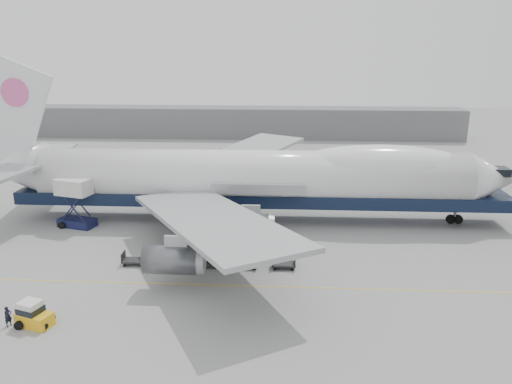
# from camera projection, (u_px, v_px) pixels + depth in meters

# --- Properties ---
(ground) EXTENTS (260.00, 260.00, 0.00)m
(ground) POSITION_uv_depth(u_px,v_px,m) (245.00, 259.00, 51.43)
(ground) COLOR gray
(ground) RESTS_ON ground
(apron_line) EXTENTS (60.00, 0.15, 0.01)m
(apron_line) POSITION_uv_depth(u_px,v_px,m) (240.00, 286.00, 45.69)
(apron_line) COLOR gold
(apron_line) RESTS_ON ground
(hangar) EXTENTS (110.00, 8.00, 7.00)m
(hangar) POSITION_uv_depth(u_px,v_px,m) (225.00, 122.00, 117.95)
(hangar) COLOR slate
(hangar) RESTS_ON ground
(airliner) EXTENTS (67.00, 55.30, 19.98)m
(airliner) POSITION_uv_depth(u_px,v_px,m) (257.00, 177.00, 61.28)
(airliner) COLOR white
(airliner) RESTS_ON ground
(catering_truck) EXTENTS (4.82, 3.87, 5.97)m
(catering_truck) POSITION_uv_depth(u_px,v_px,m) (75.00, 199.00, 59.66)
(catering_truck) COLOR #161B43
(catering_truck) RESTS_ON ground
(baggage_tug) EXTENTS (3.08, 2.27, 2.02)m
(baggage_tug) POSITION_uv_depth(u_px,v_px,m) (33.00, 315.00, 39.08)
(baggage_tug) COLOR yellow
(baggage_tug) RESTS_ON ground
(ground_worker) EXTENTS (0.64, 0.72, 1.67)m
(ground_worker) POSITION_uv_depth(u_px,v_px,m) (8.00, 316.00, 38.97)
(ground_worker) COLOR black
(ground_worker) RESTS_ON ground
(dolly_0) EXTENTS (2.30, 1.35, 1.30)m
(dolly_0) POSITION_uv_depth(u_px,v_px,m) (134.00, 260.00, 49.95)
(dolly_0) COLOR #2D2D30
(dolly_0) RESTS_ON ground
(dolly_1) EXTENTS (2.30, 1.35, 1.30)m
(dolly_1) POSITION_uv_depth(u_px,v_px,m) (171.00, 261.00, 49.75)
(dolly_1) COLOR #2D2D30
(dolly_1) RESTS_ON ground
(dolly_2) EXTENTS (2.30, 1.35, 1.30)m
(dolly_2) POSITION_uv_depth(u_px,v_px,m) (208.00, 261.00, 49.55)
(dolly_2) COLOR #2D2D30
(dolly_2) RESTS_ON ground
(dolly_3) EXTENTS (2.30, 1.35, 1.30)m
(dolly_3) POSITION_uv_depth(u_px,v_px,m) (246.00, 262.00, 49.35)
(dolly_3) COLOR #2D2D30
(dolly_3) RESTS_ON ground
(dolly_4) EXTENTS (2.30, 1.35, 1.30)m
(dolly_4) POSITION_uv_depth(u_px,v_px,m) (284.00, 263.00, 49.15)
(dolly_4) COLOR #2D2D30
(dolly_4) RESTS_ON ground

